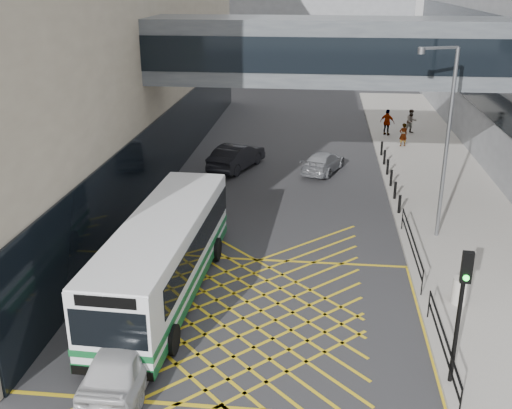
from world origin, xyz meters
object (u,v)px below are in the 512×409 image
(car_dark, at_px, (237,156))
(litter_bin, at_px, (460,291))
(street_lamp, at_px, (444,133))
(pedestrian_c, at_px, (387,122))
(car_white, at_px, (125,358))
(bus, at_px, (165,254))
(car_silver, at_px, (323,162))
(pedestrian_a, at_px, (403,135))
(pedestrian_b, at_px, (411,121))
(traffic_light, at_px, (462,299))

(car_dark, bearing_deg, litter_bin, 143.36)
(car_dark, bearing_deg, street_lamp, 157.13)
(pedestrian_c, bearing_deg, car_white, 99.95)
(car_dark, relative_size, litter_bin, 5.08)
(litter_bin, bearing_deg, bus, -178.99)
(car_white, xyz_separation_m, car_silver, (5.47, 20.21, -0.09))
(street_lamp, relative_size, litter_bin, 8.45)
(litter_bin, bearing_deg, pedestrian_a, 88.73)
(car_white, distance_m, pedestrian_c, 30.57)
(bus, distance_m, street_lamp, 12.41)
(bus, height_order, car_silver, bus)
(litter_bin, distance_m, pedestrian_b, 24.60)
(car_silver, distance_m, traffic_light, 20.05)
(car_dark, distance_m, car_silver, 5.15)
(street_lamp, distance_m, pedestrian_c, 18.29)
(bus, bearing_deg, car_white, -87.26)
(car_white, height_order, pedestrian_b, pedestrian_b)
(street_lamp, relative_size, pedestrian_a, 5.22)
(traffic_light, bearing_deg, street_lamp, 89.35)
(bus, distance_m, pedestrian_a, 23.63)
(street_lamp, bearing_deg, litter_bin, -112.34)
(traffic_light, height_order, litter_bin, traffic_light)
(car_white, relative_size, car_silver, 1.11)
(pedestrian_a, xyz_separation_m, pedestrian_c, (-0.78, 2.92, 0.14))
(street_lamp, distance_m, litter_bin, 7.15)
(car_white, height_order, car_silver, car_white)
(car_dark, height_order, litter_bin, car_dark)
(car_dark, height_order, pedestrian_b, pedestrian_b)
(bus, relative_size, traffic_light, 2.61)
(bus, height_order, car_dark, bus)
(bus, distance_m, car_silver, 16.23)
(car_dark, xyz_separation_m, pedestrian_a, (10.41, 5.71, 0.17))
(car_silver, bearing_deg, street_lamp, 136.30)
(litter_bin, distance_m, pedestrian_c, 23.75)
(car_white, bearing_deg, pedestrian_a, -111.76)
(street_lamp, bearing_deg, car_white, -155.03)
(car_white, relative_size, litter_bin, 4.73)
(street_lamp, distance_m, pedestrian_a, 15.48)
(car_dark, bearing_deg, traffic_light, 134.15)
(pedestrian_a, bearing_deg, pedestrian_b, -125.15)
(car_white, height_order, traffic_light, traffic_light)
(pedestrian_a, distance_m, pedestrian_b, 3.86)
(car_white, relative_size, street_lamp, 0.56)
(pedestrian_a, bearing_deg, pedestrian_c, -95.14)
(pedestrian_a, bearing_deg, litter_bin, 68.54)
(pedestrian_c, bearing_deg, litter_bin, 119.70)
(car_white, relative_size, pedestrian_a, 2.92)
(litter_bin, bearing_deg, traffic_light, -104.03)
(car_white, height_order, street_lamp, street_lamp)
(car_silver, bearing_deg, car_dark, 17.77)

